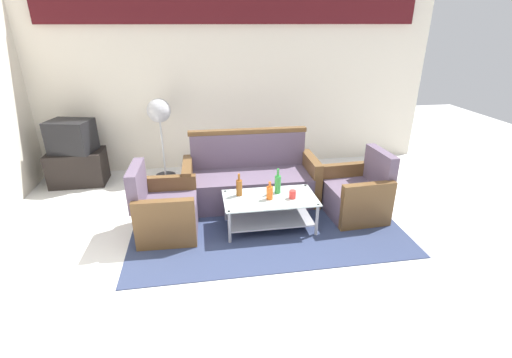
{
  "coord_description": "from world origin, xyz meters",
  "views": [
    {
      "loc": [
        -0.66,
        -3.0,
        2.32
      ],
      "look_at": [
        -0.05,
        0.79,
        0.65
      ],
      "focal_mm": 25.35,
      "sensor_mm": 36.0,
      "label": 1
    }
  ],
  "objects_px": {
    "armchair_left": "(165,211)",
    "cup": "(293,194)",
    "couch": "(250,180)",
    "bottle_orange": "(270,192)",
    "coffee_table": "(270,208)",
    "armchair_right": "(357,195)",
    "television": "(71,136)",
    "bottle_green": "(278,184)",
    "tv_stand": "(78,168)",
    "bottle_brown": "(239,187)",
    "pedestal_fan": "(159,115)"
  },
  "relations": [
    {
      "from": "couch",
      "to": "cup",
      "type": "bearing_deg",
      "value": 116.14
    },
    {
      "from": "bottle_brown",
      "to": "pedestal_fan",
      "type": "height_order",
      "value": "pedestal_fan"
    },
    {
      "from": "armchair_right",
      "to": "coffee_table",
      "type": "xyz_separation_m",
      "value": [
        -1.17,
        -0.15,
        -0.02
      ]
    },
    {
      "from": "bottle_brown",
      "to": "television",
      "type": "distance_m",
      "value": 2.86
    },
    {
      "from": "armchair_left",
      "to": "coffee_table",
      "type": "relative_size",
      "value": 0.77
    },
    {
      "from": "couch",
      "to": "bottle_orange",
      "type": "xyz_separation_m",
      "value": [
        0.11,
        -0.79,
        0.18
      ]
    },
    {
      "from": "coffee_table",
      "to": "pedestal_fan",
      "type": "distance_m",
      "value": 2.41
    },
    {
      "from": "armchair_left",
      "to": "cup",
      "type": "xyz_separation_m",
      "value": [
        1.49,
        -0.15,
        0.17
      ]
    },
    {
      "from": "armchair_left",
      "to": "bottle_green",
      "type": "relative_size",
      "value": 2.7
    },
    {
      "from": "coffee_table",
      "to": "armchair_right",
      "type": "bearing_deg",
      "value": 7.13
    },
    {
      "from": "couch",
      "to": "television",
      "type": "relative_size",
      "value": 2.62
    },
    {
      "from": "bottle_green",
      "to": "bottle_orange",
      "type": "xyz_separation_m",
      "value": [
        -0.13,
        -0.15,
        -0.04
      ]
    },
    {
      "from": "cup",
      "to": "pedestal_fan",
      "type": "bearing_deg",
      "value": 130.54
    },
    {
      "from": "armchair_right",
      "to": "bottle_orange",
      "type": "bearing_deg",
      "value": 95.73
    },
    {
      "from": "couch",
      "to": "bottle_brown",
      "type": "bearing_deg",
      "value": 71.17
    },
    {
      "from": "bottle_green",
      "to": "bottle_brown",
      "type": "height_order",
      "value": "bottle_green"
    },
    {
      "from": "couch",
      "to": "tv_stand",
      "type": "distance_m",
      "value": 2.74
    },
    {
      "from": "coffee_table",
      "to": "cup",
      "type": "distance_m",
      "value": 0.33
    },
    {
      "from": "armchair_right",
      "to": "tv_stand",
      "type": "xyz_separation_m",
      "value": [
        -3.83,
        1.64,
        -0.03
      ]
    },
    {
      "from": "television",
      "to": "armchair_left",
      "type": "bearing_deg",
      "value": 144.3
    },
    {
      "from": "bottle_brown",
      "to": "tv_stand",
      "type": "distance_m",
      "value": 2.86
    },
    {
      "from": "bottle_green",
      "to": "bottle_orange",
      "type": "relative_size",
      "value": 1.42
    },
    {
      "from": "coffee_table",
      "to": "television",
      "type": "distance_m",
      "value": 3.24
    },
    {
      "from": "bottle_brown",
      "to": "bottle_orange",
      "type": "xyz_separation_m",
      "value": [
        0.34,
        -0.16,
        -0.02
      ]
    },
    {
      "from": "armchair_left",
      "to": "cup",
      "type": "height_order",
      "value": "armchair_left"
    },
    {
      "from": "tv_stand",
      "to": "armchair_right",
      "type": "bearing_deg",
      "value": -23.18
    },
    {
      "from": "armchair_left",
      "to": "couch",
      "type": "bearing_deg",
      "value": 122.91
    },
    {
      "from": "coffee_table",
      "to": "pedestal_fan",
      "type": "relative_size",
      "value": 0.87
    },
    {
      "from": "armchair_left",
      "to": "coffee_table",
      "type": "height_order",
      "value": "armchair_left"
    },
    {
      "from": "armchair_right",
      "to": "television",
      "type": "height_order",
      "value": "television"
    },
    {
      "from": "armchair_left",
      "to": "television",
      "type": "bearing_deg",
      "value": -138.11
    },
    {
      "from": "couch",
      "to": "coffee_table",
      "type": "bearing_deg",
      "value": 100.21
    },
    {
      "from": "armchair_left",
      "to": "bottle_brown",
      "type": "bearing_deg",
      "value": 94.16
    },
    {
      "from": "armchair_left",
      "to": "coffee_table",
      "type": "bearing_deg",
      "value": 88.06
    },
    {
      "from": "armchair_left",
      "to": "armchair_right",
      "type": "height_order",
      "value": "same"
    },
    {
      "from": "couch",
      "to": "bottle_green",
      "type": "bearing_deg",
      "value": 111.55
    },
    {
      "from": "bottle_green",
      "to": "pedestal_fan",
      "type": "relative_size",
      "value": 0.25
    },
    {
      "from": "bottle_orange",
      "to": "television",
      "type": "height_order",
      "value": "television"
    },
    {
      "from": "armchair_right",
      "to": "coffee_table",
      "type": "distance_m",
      "value": 1.18
    },
    {
      "from": "armchair_right",
      "to": "coffee_table",
      "type": "height_order",
      "value": "armchair_right"
    },
    {
      "from": "couch",
      "to": "bottle_orange",
      "type": "height_order",
      "value": "couch"
    },
    {
      "from": "armchair_left",
      "to": "pedestal_fan",
      "type": "relative_size",
      "value": 0.67
    },
    {
      "from": "cup",
      "to": "tv_stand",
      "type": "xyz_separation_m",
      "value": [
        -2.92,
        1.85,
        -0.2
      ]
    },
    {
      "from": "bottle_brown",
      "to": "tv_stand",
      "type": "xyz_separation_m",
      "value": [
        -2.31,
        1.67,
        -0.26
      ]
    },
    {
      "from": "television",
      "to": "pedestal_fan",
      "type": "height_order",
      "value": "pedestal_fan"
    },
    {
      "from": "bottle_orange",
      "to": "coffee_table",
      "type": "bearing_deg",
      "value": 74.07
    },
    {
      "from": "couch",
      "to": "cup",
      "type": "distance_m",
      "value": 0.91
    },
    {
      "from": "bottle_brown",
      "to": "television",
      "type": "relative_size",
      "value": 0.4
    },
    {
      "from": "armchair_left",
      "to": "cup",
      "type": "distance_m",
      "value": 1.51
    },
    {
      "from": "tv_stand",
      "to": "pedestal_fan",
      "type": "height_order",
      "value": "pedestal_fan"
    }
  ]
}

